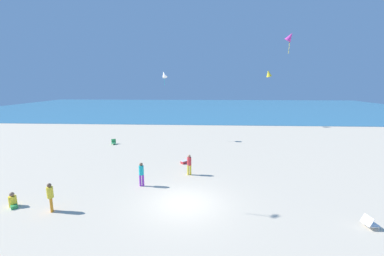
% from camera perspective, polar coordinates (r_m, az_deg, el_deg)
% --- Properties ---
extents(ground_plane, '(120.00, 120.00, 0.00)m').
position_cam_1_polar(ground_plane, '(23.65, 0.20, -6.02)').
color(ground_plane, beige).
extents(ocean_water, '(120.00, 60.00, 0.05)m').
position_cam_1_polar(ocean_water, '(68.94, 2.12, 5.01)').
color(ocean_water, teal).
rests_on(ocean_water, ground_plane).
extents(beach_chair_far_left, '(0.69, 0.80, 0.59)m').
position_cam_1_polar(beach_chair_far_left, '(28.39, -18.24, -3.19)').
color(beach_chair_far_left, '#2D9956').
rests_on(beach_chair_far_left, ground_plane).
extents(beach_chair_far_right, '(0.68, 0.65, 0.59)m').
position_cam_1_polar(beach_chair_far_right, '(14.83, 36.72, -17.60)').
color(beach_chair_far_right, white).
rests_on(beach_chair_far_right, ground_plane).
extents(cooler_box, '(0.63, 0.62, 0.26)m').
position_cam_1_polar(cooler_box, '(20.67, -1.90, -8.12)').
color(cooler_box, red).
rests_on(cooler_box, ground_plane).
extents(person_0, '(0.39, 0.39, 1.57)m').
position_cam_1_polar(person_0, '(17.96, -0.67, -8.43)').
color(person_0, yellow).
rests_on(person_0, ground_plane).
extents(person_1, '(0.72, 0.71, 0.83)m').
position_cam_1_polar(person_1, '(17.10, -36.99, -13.85)').
color(person_1, yellow).
rests_on(person_1, ground_plane).
extents(person_2, '(0.33, 0.33, 1.63)m').
position_cam_1_polar(person_2, '(16.43, -12.02, -10.42)').
color(person_2, purple).
rests_on(person_2, ground_plane).
extents(person_3, '(0.44, 0.44, 1.60)m').
position_cam_1_polar(person_3, '(15.15, -30.79, -13.67)').
color(person_3, orange).
rests_on(person_3, ground_plane).
extents(kite_white, '(1.01, 1.03, 1.72)m').
position_cam_1_polar(kite_white, '(28.78, -6.68, 12.61)').
color(kite_white, white).
extents(kite_magenta, '(0.88, 0.77, 1.58)m').
position_cam_1_polar(kite_magenta, '(20.22, 22.37, 19.52)').
color(kite_magenta, '#DB3DA8').
extents(kite_yellow, '(1.34, 1.27, 1.46)m').
position_cam_1_polar(kite_yellow, '(39.81, 17.85, 12.33)').
color(kite_yellow, yellow).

